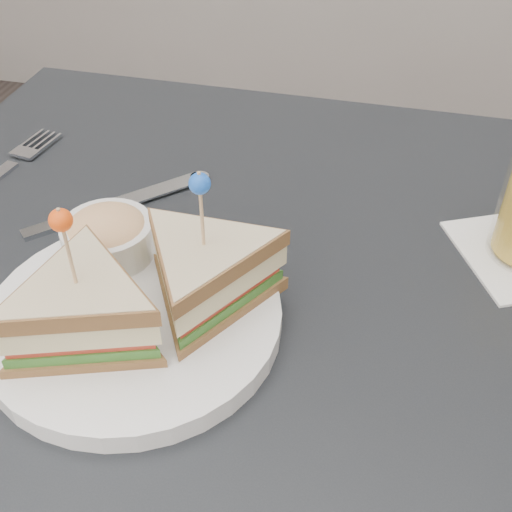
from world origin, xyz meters
name	(u,v)px	position (x,y,z in m)	size (l,w,h in m)	color
table	(243,365)	(0.00, 0.00, 0.67)	(0.80, 0.80, 0.75)	black
plate_meal	(139,291)	(-0.07, -0.04, 0.79)	(0.29, 0.28, 0.14)	white
cutlery_fork	(1,172)	(-0.31, 0.14, 0.75)	(0.05, 0.21, 0.01)	silver
cutlery_knife	(112,206)	(-0.16, 0.10, 0.75)	(0.15, 0.16, 0.01)	#B5BBC0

